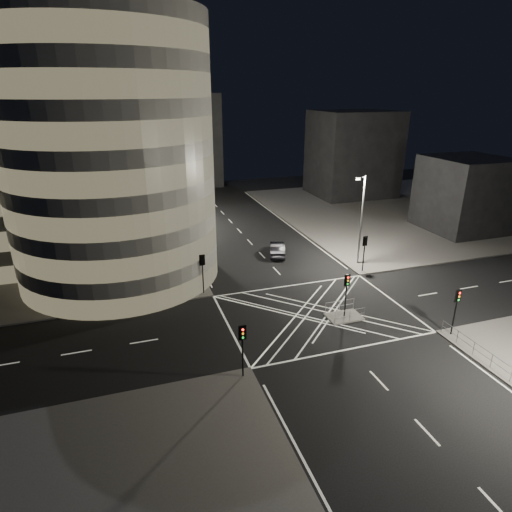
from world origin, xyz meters
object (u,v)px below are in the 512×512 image
object	(u,v)px
traffic_signal_nr	(457,304)
street_lamp_right_far	(361,217)
traffic_signal_fr	(365,247)
central_island	(344,317)
traffic_signal_island	(347,288)
traffic_signal_nl	(243,342)
traffic_signal_fl	(202,267)
street_lamp_left_far	(165,189)
sedan	(277,249)
street_lamp_left_near	(185,226)

from	to	relation	value
traffic_signal_nr	street_lamp_right_far	bearing A→B (deg)	87.70
street_lamp_right_far	traffic_signal_fr	bearing A→B (deg)	-106.11
central_island	traffic_signal_island	world-z (taller)	traffic_signal_island
traffic_signal_nr	traffic_signal_island	xyz separation A→B (m)	(-6.80, 5.30, 0.00)
central_island	traffic_signal_nl	xyz separation A→B (m)	(-10.80, -5.30, 2.84)
central_island	street_lamp_right_far	world-z (taller)	street_lamp_right_far
traffic_signal_nl	traffic_signal_fr	world-z (taller)	same
traffic_signal_fl	traffic_signal_island	world-z (taller)	same
street_lamp_left_far	sedan	size ratio (longest dim) A/B	2.04
traffic_signal_fr	traffic_signal_nr	xyz separation A→B (m)	(0.00, -13.60, 0.00)
traffic_signal_island	street_lamp_right_far	bearing A→B (deg)	54.70
traffic_signal_island	sedan	bearing A→B (deg)	90.83
traffic_signal_fl	traffic_signal_fr	world-z (taller)	same
traffic_signal_nl	traffic_signal_fl	bearing A→B (deg)	90.00
central_island	street_lamp_right_far	distance (m)	13.98
sedan	street_lamp_right_far	bearing A→B (deg)	162.96
traffic_signal_fr	central_island	bearing A→B (deg)	-129.33
traffic_signal_fl	traffic_signal_fr	bearing A→B (deg)	0.00
traffic_signal_nl	traffic_signal_island	distance (m)	12.03
traffic_signal_fl	traffic_signal_nl	world-z (taller)	same
street_lamp_left_near	sedan	xyz separation A→B (m)	(11.20, 2.51, -4.73)
traffic_signal_fl	traffic_signal_nl	bearing A→B (deg)	-90.00
central_island	traffic_signal_nl	distance (m)	12.36
traffic_signal_nl	sedan	bearing A→B (deg)	63.62
traffic_signal_nl	street_lamp_right_far	xyz separation A→B (m)	(18.24, 15.80, 2.63)
traffic_signal_nl	traffic_signal_island	bearing A→B (deg)	26.14
traffic_signal_fr	traffic_signal_island	distance (m)	10.73
traffic_signal_fr	street_lamp_right_far	xyz separation A→B (m)	(0.64, 2.20, 2.63)
traffic_signal_nl	street_lamp_right_far	distance (m)	24.27
traffic_signal_fl	traffic_signal_nr	bearing A→B (deg)	-37.69
traffic_signal_island	street_lamp_left_near	size ratio (longest dim) A/B	0.40
traffic_signal_nr	street_lamp_right_far	size ratio (longest dim) A/B	0.40
street_lamp_left_far	traffic_signal_nl	bearing A→B (deg)	-89.01
traffic_signal_island	sedan	distance (m)	16.15
central_island	traffic_signal_nr	distance (m)	9.08
traffic_signal_fr	street_lamp_left_far	xyz separation A→B (m)	(-18.24, 23.20, 2.63)
central_island	street_lamp_left_far	bearing A→B (deg)	109.95
traffic_signal_fl	traffic_signal_nr	size ratio (longest dim) A/B	1.00
street_lamp_left_far	street_lamp_right_far	bearing A→B (deg)	-48.06
traffic_signal_island	street_lamp_left_far	xyz separation A→B (m)	(-11.44, 31.50, 2.63)
street_lamp_right_far	traffic_signal_nr	bearing A→B (deg)	-92.30
traffic_signal_fl	traffic_signal_island	size ratio (longest dim) A/B	1.00
traffic_signal_nl	central_island	bearing A→B (deg)	26.14
traffic_signal_nl	street_lamp_right_far	size ratio (longest dim) A/B	0.40
traffic_signal_island	traffic_signal_nl	bearing A→B (deg)	-153.86
traffic_signal_fl	street_lamp_left_near	bearing A→B (deg)	96.97
traffic_signal_nr	street_lamp_left_near	distance (m)	26.32
traffic_signal_fr	sedan	xyz separation A→B (m)	(-7.03, 7.71, -2.11)
street_lamp_left_far	traffic_signal_fl	bearing A→B (deg)	-88.43
street_lamp_left_near	street_lamp_left_far	size ratio (longest dim) A/B	1.00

